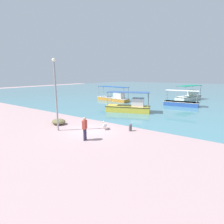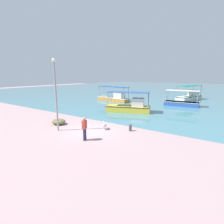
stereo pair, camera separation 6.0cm
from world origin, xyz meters
The scene contains 11 objects.
ground centered at (0.00, 0.00, 0.00)m, with size 120.00×120.00×0.00m, color #A7888A.
harbor_water centered at (0.00, 48.00, 0.00)m, with size 110.00×90.00×0.00m, color teal.
fishing_boat_outer centered at (-7.79, 15.40, 0.60)m, with size 6.74×2.61×2.52m.
fishing_boat_far_right centered at (3.01, 24.66, 0.64)m, with size 3.72×6.36×2.64m.
fishing_boat_far_left centered at (-0.90, 8.63, 0.67)m, with size 5.74×3.59×2.50m.
fishing_boat_center centered at (3.41, 16.69, 0.50)m, with size 4.97×1.99×2.33m.
pelican centered at (0.84, 0.97, 0.38)m, with size 0.30×0.80×0.80m.
lamp_post centered at (-2.26, -1.39, 3.28)m, with size 0.28×0.28×5.85m.
mooring_bollard centered at (2.83, 1.89, 0.33)m, with size 0.25×0.25×0.63m.
fisherman_standing centered at (1.15, -1.79, 0.91)m, with size 0.33×0.45×1.69m.
net_pile centered at (-3.72, -0.15, 0.26)m, with size 1.38×1.17×0.52m, color brown.
Camera 2 is at (9.43, -10.43, 4.58)m, focal length 28.00 mm.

